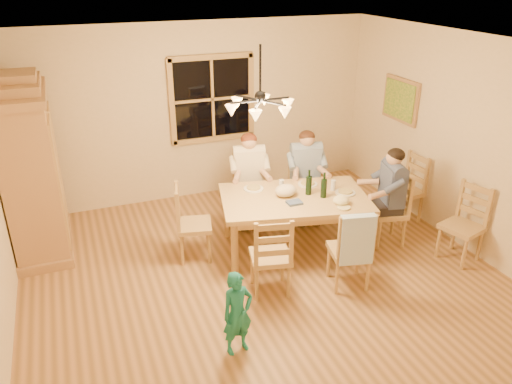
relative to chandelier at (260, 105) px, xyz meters
name	(u,v)px	position (x,y,z in m)	size (l,w,h in m)	color
floor	(260,272)	(0.00, 0.00, -2.08)	(5.50, 5.50, 0.00)	olive
ceiling	(260,44)	(0.00, 0.00, 0.62)	(5.50, 5.00, 0.02)	white
wall_back	(200,112)	(0.00, 2.50, -0.73)	(5.50, 0.02, 2.70)	beige
wall_right	(457,140)	(2.75, 0.00, -0.73)	(0.02, 5.00, 2.70)	beige
window	(212,99)	(0.20, 2.47, -0.53)	(1.30, 0.06, 1.30)	black
painting	(400,100)	(2.71, 1.20, -0.48)	(0.06, 0.78, 0.64)	#A37846
chandelier	(260,105)	(0.00, 0.00, 0.00)	(0.77, 0.68, 0.71)	black
armoire	(32,173)	(-2.42, 1.60, -1.02)	(0.66, 1.40, 2.30)	#A37846
dining_table	(294,204)	(0.61, 0.34, -1.42)	(2.04, 1.50, 0.76)	tan
chair_far_left	(249,202)	(0.35, 1.29, -1.77)	(0.52, 0.51, 0.99)	#B0854D
chair_far_right	(304,199)	(1.15, 1.11, -1.77)	(0.52, 0.51, 0.99)	#B0854D
chair_near_left	(270,268)	(-0.03, -0.40, -1.77)	(0.52, 0.51, 0.99)	#B0854D
chair_near_right	(348,261)	(0.86, -0.60, -1.77)	(0.52, 0.51, 0.99)	#B0854D
chair_end_left	(195,236)	(-0.63, 0.63, -1.77)	(0.51, 0.52, 0.99)	#B0854D
chair_end_right	(387,222)	(1.85, 0.06, -1.77)	(0.51, 0.52, 0.99)	#B0854D
adult_woman	(249,167)	(0.35, 1.29, -1.24)	(0.46, 0.49, 0.87)	beige
adult_plaid_man	(306,164)	(1.15, 1.11, -1.24)	(0.46, 0.49, 0.87)	#2F4D82
adult_slate_man	(391,185)	(1.85, 0.06, -1.24)	(0.49, 0.46, 0.87)	#454E6F
towel	(357,240)	(0.82, -0.79, -1.38)	(0.38, 0.10, 0.58)	#B0CCEE
wine_bottle_a	(309,182)	(0.80, 0.35, -1.15)	(0.08, 0.08, 0.33)	black
wine_bottle_b	(324,185)	(0.94, 0.20, -1.15)	(0.08, 0.08, 0.33)	black
plate_woman	(254,189)	(0.21, 0.74, -1.31)	(0.26, 0.26, 0.02)	white
plate_plaid	(308,184)	(0.93, 0.61, -1.31)	(0.26, 0.26, 0.02)	white
plate_slate	(345,193)	(1.26, 0.20, -1.31)	(0.26, 0.26, 0.02)	white
wine_glass_a	(281,185)	(0.54, 0.60, -1.25)	(0.06, 0.06, 0.14)	silver
wine_glass_b	(333,185)	(1.16, 0.34, -1.25)	(0.06, 0.06, 0.14)	silver
cap	(341,200)	(1.04, -0.07, -1.26)	(0.20, 0.20, 0.11)	beige
napkin	(294,203)	(0.52, 0.16, -1.30)	(0.18, 0.14, 0.03)	#43547B
cloth_bundle	(286,190)	(0.51, 0.40, -1.24)	(0.28, 0.22, 0.15)	#C6B28F
child	(238,313)	(-0.70, -1.18, -1.64)	(0.32, 0.21, 0.87)	#1B7D78
chair_spare_front	(460,238)	(2.45, -0.64, -1.77)	(0.53, 0.54, 0.99)	#B0854D
chair_spare_back	(403,201)	(2.45, 0.52, -1.77)	(0.45, 0.47, 0.99)	#B0854D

